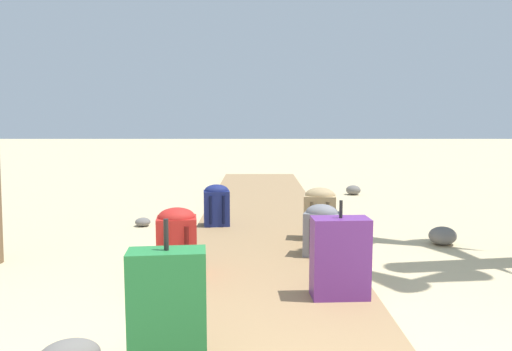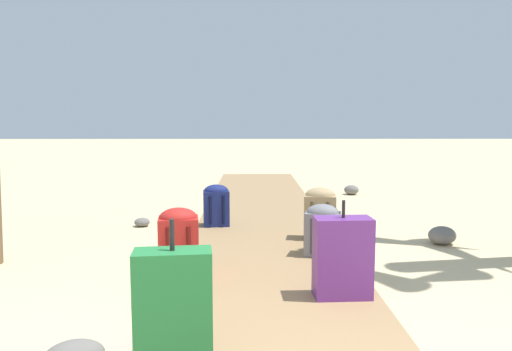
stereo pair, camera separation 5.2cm
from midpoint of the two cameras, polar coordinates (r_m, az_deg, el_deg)
ground_plane at (r=5.75m, az=0.58°, el=-7.13°), size 60.00×60.00×0.00m
boardwalk at (r=6.71m, az=0.41°, el=-4.81°), size 1.61×9.90×0.08m
backpack_navy at (r=5.92m, az=-4.93°, el=-3.35°), size 0.33×0.28×0.50m
backpack_grey at (r=4.65m, az=7.47°, el=-6.19°), size 0.37×0.31×0.49m
backpack_tan at (r=5.29m, az=7.22°, el=-4.25°), size 0.37×0.29×0.56m
suitcase_green at (r=2.55m, az=-10.23°, el=-15.59°), size 0.40×0.22×0.80m
suitcase_purple at (r=3.60m, az=9.69°, el=-9.44°), size 0.42×0.24×0.71m
backpack_red at (r=4.07m, az=-9.42°, el=-7.49°), size 0.35×0.31×0.57m
rock_left_near at (r=6.44m, az=-13.43°, el=-5.34°), size 0.21×0.20×0.11m
rock_right_mid at (r=9.07m, az=10.95°, el=-1.66°), size 0.33×0.32×0.17m
rock_right_far at (r=5.75m, az=20.73°, el=-6.57°), size 0.44×0.44×0.20m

